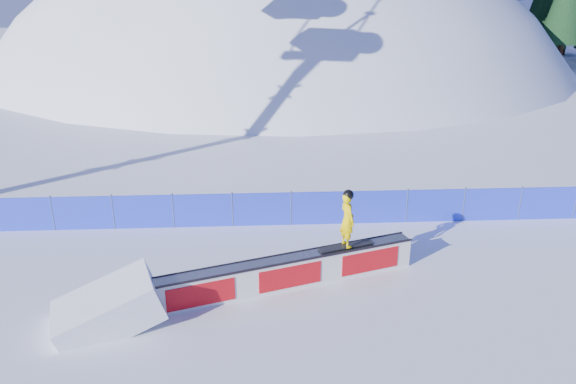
{
  "coord_description": "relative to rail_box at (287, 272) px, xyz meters",
  "views": [
    {
      "loc": [
        -2.06,
        -13.08,
        8.14
      ],
      "look_at": [
        -1.21,
        2.6,
        1.96
      ],
      "focal_mm": 35.0,
      "sensor_mm": 36.0,
      "label": 1
    }
  ],
  "objects": [
    {
      "name": "rail_box",
      "position": [
        0.0,
        0.0,
        0.0
      ],
      "size": [
        7.37,
        2.88,
        0.91
      ],
      "rotation": [
        0.0,
        0.0,
        0.32
      ],
      "color": "silver",
      "rests_on": "ground"
    },
    {
      "name": "snow_hill",
      "position": [
        1.36,
        41.57,
        -18.45
      ],
      "size": [
        64.0,
        64.0,
        64.0
      ],
      "color": "white",
      "rests_on": "ground"
    },
    {
      "name": "snowboarder",
      "position": [
        1.7,
        0.56,
        1.31
      ],
      "size": [
        1.65,
        0.8,
        1.72
      ],
      "rotation": [
        0.0,
        0.0,
        1.92
      ],
      "color": "black",
      "rests_on": "rail_box"
    },
    {
      "name": "safety_fence",
      "position": [
        1.36,
        4.07,
        0.15
      ],
      "size": [
        22.05,
        0.05,
        1.3
      ],
      "color": "blue",
      "rests_on": "ground"
    },
    {
      "name": "ground",
      "position": [
        1.36,
        -0.43,
        -0.45
      ],
      "size": [
        160.0,
        160.0,
        0.0
      ],
      "primitive_type": "plane",
      "color": "white",
      "rests_on": "ground"
    },
    {
      "name": "snow_ramp",
      "position": [
        -4.5,
        -1.48,
        -0.45
      ],
      "size": [
        3.06,
        2.42,
        1.67
      ],
      "primitive_type": null,
      "rotation": [
        0.0,
        -0.31,
        0.32
      ],
      "color": "white",
      "rests_on": "ground"
    }
  ]
}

